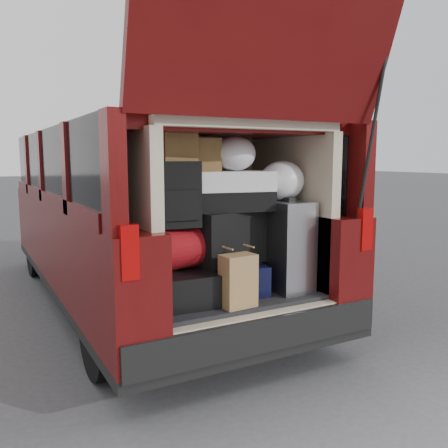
{
  "coord_description": "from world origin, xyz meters",
  "views": [
    {
      "loc": [
        -1.61,
        -2.76,
        1.52
      ],
      "look_at": [
        0.01,
        0.2,
        1.05
      ],
      "focal_mm": 38.0,
      "sensor_mm": 36.0,
      "label": 1
    }
  ],
  "objects": [
    {
      "name": "ground",
      "position": [
        0.0,
        0.0,
        0.0
      ],
      "size": [
        80.0,
        80.0,
        0.0
      ],
      "primitive_type": "plane",
      "color": "#3A393C",
      "rests_on": "ground"
    },
    {
      "name": "minivan",
      "position": [
        0.0,
        1.86,
        0.91
      ],
      "size": [
        1.9,
        5.35,
        2.77
      ],
      "color": "black",
      "rests_on": "ground"
    },
    {
      "name": "load_floor",
      "position": [
        0.0,
        0.28,
        0.28
      ],
      "size": [
        1.24,
        1.05,
        0.55
      ],
      "primitive_type": "cube",
      "color": "black",
      "rests_on": "ground"
    },
    {
      "name": "black_hardshell",
      "position": [
        -0.37,
        0.13,
        0.66
      ],
      "size": [
        0.43,
        0.57,
        0.22
      ],
      "primitive_type": "cube",
      "rotation": [
        0.0,
        0.0,
        -0.07
      ],
      "color": "black",
      "rests_on": "load_floor"
    },
    {
      "name": "navy_hardshell",
      "position": [
        0.06,
        0.17,
        0.66
      ],
      "size": [
        0.48,
        0.55,
        0.22
      ],
      "primitive_type": "cube",
      "rotation": [
        0.0,
        0.0,
        -0.16
      ],
      "color": "black",
      "rests_on": "load_floor"
    },
    {
      "name": "silver_roller",
      "position": [
        0.44,
        0.05,
        0.88
      ],
      "size": [
        0.28,
        0.44,
        0.66
      ],
      "primitive_type": "cube",
      "rotation": [
        0.0,
        0.0,
        0.02
      ],
      "color": "silver",
      "rests_on": "load_floor"
    },
    {
      "name": "kraft_bag",
      "position": [
        -0.08,
        -0.16,
        0.72
      ],
      "size": [
        0.23,
        0.16,
        0.35
      ],
      "primitive_type": "cube",
      "rotation": [
        0.0,
        0.0,
        0.07
      ],
      "color": "#AA854C",
      "rests_on": "load_floor"
    },
    {
      "name": "red_duffel",
      "position": [
        -0.34,
        0.17,
        0.92
      ],
      "size": [
        0.5,
        0.36,
        0.3
      ],
      "primitive_type": "cube",
      "rotation": [
        0.0,
        0.0,
        0.15
      ],
      "color": "maroon",
      "rests_on": "black_hardshell"
    },
    {
      "name": "black_soft_case",
      "position": [
        0.02,
        0.18,
        0.96
      ],
      "size": [
        0.58,
        0.41,
        0.38
      ],
      "primitive_type": "cube",
      "rotation": [
        0.0,
        0.0,
        0.2
      ],
      "color": "black",
      "rests_on": "navy_hardshell"
    },
    {
      "name": "backpack",
      "position": [
        -0.39,
        0.12,
        1.28
      ],
      "size": [
        0.32,
        0.22,
        0.43
      ],
      "primitive_type": "cube",
      "rotation": [
        0.0,
        0.0,
        -0.12
      ],
      "color": "black",
      "rests_on": "red_duffel"
    },
    {
      "name": "twotone_duffel",
      "position": [
        0.03,
        0.18,
        1.29
      ],
      "size": [
        0.67,
        0.43,
        0.28
      ],
      "primitive_type": "cube",
      "rotation": [
        0.0,
        0.0,
        -0.17
      ],
      "color": "white",
      "rests_on": "black_soft_case"
    },
    {
      "name": "grocery_sack_lower",
      "position": [
        -0.36,
        0.19,
        1.61
      ],
      "size": [
        0.26,
        0.22,
        0.22
      ],
      "primitive_type": "cube",
      "rotation": [
        0.0,
        0.0,
        0.07
      ],
      "color": "olive",
      "rests_on": "backpack"
    },
    {
      "name": "grocery_sack_upper",
      "position": [
        -0.15,
        0.24,
        1.54
      ],
      "size": [
        0.24,
        0.2,
        0.23
      ],
      "primitive_type": "cube",
      "rotation": [
        0.0,
        0.0,
        -0.05
      ],
      "color": "olive",
      "rests_on": "twotone_duffel"
    },
    {
      "name": "plastic_bag_center",
      "position": [
        0.09,
        0.19,
        1.55
      ],
      "size": [
        0.35,
        0.33,
        0.25
      ],
      "primitive_type": "ellipsoid",
      "rotation": [
        0.0,
        0.0,
        -0.16
      ],
      "color": "white",
      "rests_on": "twotone_duffel"
    },
    {
      "name": "plastic_bag_right",
      "position": [
        0.44,
        0.1,
        1.35
      ],
      "size": [
        0.38,
        0.36,
        0.29
      ],
      "primitive_type": "ellipsoid",
      "rotation": [
        0.0,
        0.0,
        -0.16
      ],
      "color": "white",
      "rests_on": "silver_roller"
    }
  ]
}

